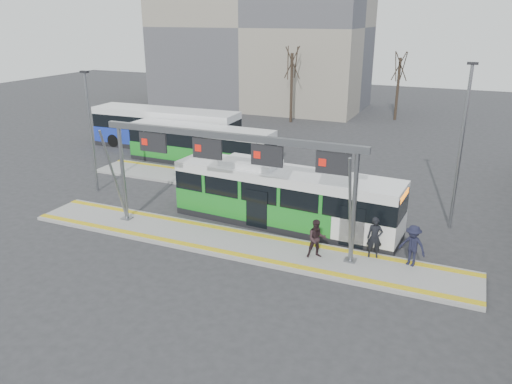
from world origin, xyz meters
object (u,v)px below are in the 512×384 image
at_px(hero_bus, 284,198).
at_px(passenger_b, 317,239).
at_px(gantry, 229,156).
at_px(passenger_c, 412,246).
at_px(passenger_a, 375,238).

bearing_deg(hero_bus, passenger_b, -45.45).
bearing_deg(gantry, passenger_c, 4.81).
distance_m(passenger_b, passenger_c, 4.07).
distance_m(gantry, passenger_c, 8.96).
xyz_separation_m(passenger_a, passenger_b, (-2.34, -1.03, -0.05)).
xyz_separation_m(passenger_a, passenger_c, (1.63, -0.12, -0.02)).
xyz_separation_m(hero_bus, passenger_b, (2.72, -3.15, -0.45)).
xyz_separation_m(gantry, passenger_c, (8.33, 0.70, -3.23)).
height_order(gantry, passenger_a, gantry).
xyz_separation_m(hero_bus, passenger_c, (6.68, -2.24, -0.42)).
bearing_deg(passenger_c, hero_bus, -179.50).
bearing_deg(gantry, passenger_a, 7.00).
height_order(passenger_a, passenger_c, passenger_a).
bearing_deg(gantry, hero_bus, 60.85).
height_order(passenger_b, passenger_c, passenger_c).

